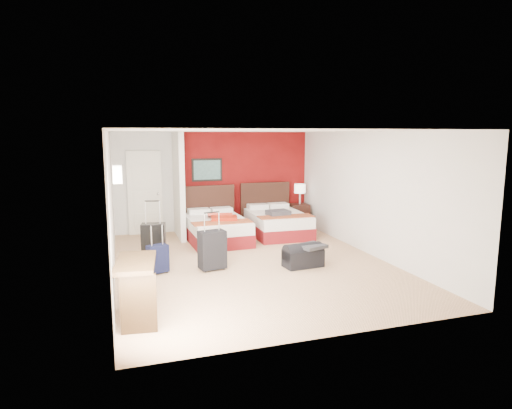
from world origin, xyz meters
name	(u,v)px	position (x,y,z in m)	size (l,w,h in m)	color
ground	(252,263)	(0.00, 0.00, 0.00)	(6.50, 6.50, 0.00)	#D8B085
room_walls	(167,192)	(-1.40, 1.42, 1.26)	(5.02, 6.52, 2.50)	silver
red_accent_panel	(243,180)	(0.75, 3.23, 1.25)	(3.50, 0.04, 2.50)	maroon
partition_wall	(179,185)	(-1.00, 2.61, 1.25)	(0.12, 1.20, 2.50)	silver
entry_door	(145,193)	(-1.75, 3.20, 1.02)	(0.82, 0.06, 2.05)	silver
bed_left	(217,230)	(-0.26, 1.89, 0.27)	(1.27, 1.81, 0.54)	silver
bed_right	(278,224)	(1.31, 2.11, 0.27)	(1.27, 1.81, 0.54)	silver
red_suitcase_open	(222,217)	(-0.16, 1.79, 0.59)	(0.57, 0.78, 0.10)	#A7220E
jacket_bundle	(278,213)	(1.21, 1.81, 0.60)	(0.50, 0.40, 0.12)	#3E3E44
nightstand	(300,216)	(2.18, 2.77, 0.31)	(0.44, 0.44, 0.62)	black
table_lamp	(300,194)	(2.18, 2.77, 0.89)	(0.30, 0.30, 0.53)	white
suitcase_black	(154,242)	(-1.76, 0.87, 0.34)	(0.46, 0.28, 0.68)	black
suitcase_charcoal	(212,251)	(-0.80, -0.16, 0.34)	(0.47, 0.29, 0.69)	black
suitcase_navy	(158,260)	(-1.77, -0.09, 0.24)	(0.35, 0.21, 0.48)	black
duffel_bag	(303,257)	(0.85, -0.49, 0.18)	(0.71, 0.38, 0.36)	black
jacket_draped	(312,246)	(1.00, -0.54, 0.39)	(0.47, 0.40, 0.06)	#313236
desk	(137,290)	(-2.21, -2.01, 0.41)	(0.49, 0.98, 0.82)	#301F10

